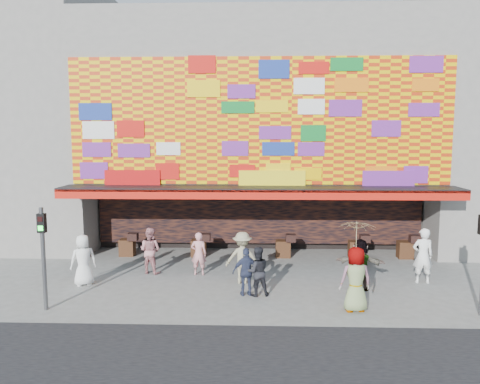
{
  "coord_description": "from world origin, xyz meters",
  "views": [
    {
      "loc": [
        -0.14,
        -14.33,
        5.05
      ],
      "look_at": [
        -0.69,
        2.0,
        3.03
      ],
      "focal_mm": 35.0,
      "sensor_mm": 36.0,
      "label": 1
    }
  ],
  "objects": [
    {
      "name": "shop_building",
      "position": [
        0.0,
        8.18,
        5.23
      ],
      "size": [
        15.2,
        9.4,
        10.0
      ],
      "color": "gray",
      "rests_on": "ground"
    },
    {
      "name": "ground",
      "position": [
        0.0,
        0.0,
        0.0
      ],
      "size": [
        90.0,
        90.0,
        0.0
      ],
      "primitive_type": "plane",
      "color": "slate",
      "rests_on": "ground"
    },
    {
      "name": "ped_c",
      "position": [
        -0.08,
        -0.1,
        0.78
      ],
      "size": [
        0.86,
        0.73,
        1.57
      ],
      "primitive_type": "imported",
      "rotation": [
        0.0,
        0.0,
        3.34
      ],
      "color": "black",
      "rests_on": "ground"
    },
    {
      "name": "ped_d",
      "position": [
        -0.58,
        1.16,
        0.88
      ],
      "size": [
        1.14,
        0.66,
        1.77
      ],
      "primitive_type": "imported",
      "rotation": [
        0.0,
        0.0,
        3.14
      ],
      "color": "tan",
      "rests_on": "ground"
    },
    {
      "name": "ped_a",
      "position": [
        -5.91,
        0.74,
        0.86
      ],
      "size": [
        1.0,
        0.88,
        1.73
      ],
      "primitive_type": "imported",
      "rotation": [
        0.0,
        0.0,
        3.63
      ],
      "color": "white",
      "rests_on": "ground"
    },
    {
      "name": "ped_i",
      "position": [
        -3.98,
        2.2,
        0.84
      ],
      "size": [
        0.98,
        0.87,
        1.69
      ],
      "primitive_type": "imported",
      "rotation": [
        0.0,
        0.0,
        2.81
      ],
      "color": "tan",
      "rests_on": "ground"
    },
    {
      "name": "ped_e",
      "position": [
        -0.41,
        -0.1,
        0.76
      ],
      "size": [
        0.95,
        0.53,
        1.53
      ],
      "primitive_type": "imported",
      "rotation": [
        0.0,
        0.0,
        3.32
      ],
      "color": "#2E3552",
      "rests_on": "ground"
    },
    {
      "name": "ped_b",
      "position": [
        -2.18,
        2.04,
        0.78
      ],
      "size": [
        0.59,
        0.4,
        1.56
      ],
      "primitive_type": "imported",
      "rotation": [
        0.0,
        0.0,
        3.09
      ],
      "color": "pink",
      "rests_on": "ground"
    },
    {
      "name": "signal_left",
      "position": [
        -6.2,
        -1.5,
        1.86
      ],
      "size": [
        0.22,
        0.2,
        3.0
      ],
      "color": "#59595B",
      "rests_on": "ground"
    },
    {
      "name": "ped_g",
      "position": [
        2.73,
        -1.3,
        0.94
      ],
      "size": [
        0.99,
        0.72,
        1.88
      ],
      "primitive_type": "imported",
      "rotation": [
        0.0,
        0.0,
        3.29
      ],
      "color": "gray",
      "rests_on": "ground"
    },
    {
      "name": "parasol",
      "position": [
        2.73,
        -1.3,
        2.16
      ],
      "size": [
        1.31,
        1.32,
        1.88
      ],
      "color": "#D1C484",
      "rests_on": "ground"
    },
    {
      "name": "ped_f",
      "position": [
        3.27,
        0.58,
        0.85
      ],
      "size": [
        1.64,
        0.83,
        1.69
      ],
      "primitive_type": "imported",
      "rotation": [
        0.0,
        0.0,
        2.93
      ],
      "color": "gray",
      "rests_on": "ground"
    },
    {
      "name": "ped_h",
      "position": [
        5.56,
        1.37,
        0.95
      ],
      "size": [
        0.7,
        0.46,
        1.9
      ],
      "primitive_type": "imported",
      "rotation": [
        0.0,
        0.0,
        3.13
      ],
      "color": "white",
      "rests_on": "ground"
    }
  ]
}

